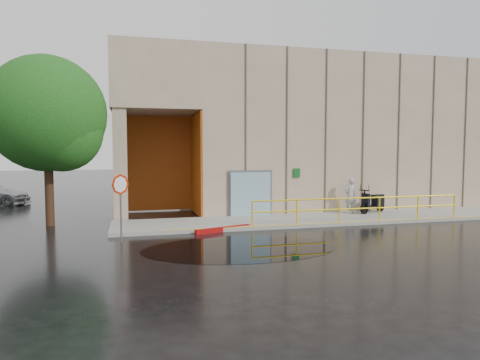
% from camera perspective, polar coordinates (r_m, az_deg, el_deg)
% --- Properties ---
extents(ground, '(120.00, 120.00, 0.00)m').
position_cam_1_polar(ground, '(14.38, 7.04, -8.79)').
color(ground, black).
rests_on(ground, ground).
extents(sidewalk, '(20.00, 3.00, 0.15)m').
position_cam_1_polar(sidewalk, '(20.03, 13.07, -5.01)').
color(sidewalk, gray).
rests_on(sidewalk, ground).
extents(building, '(20.00, 10.17, 8.00)m').
position_cam_1_polar(building, '(26.15, 8.81, 6.21)').
color(building, gray).
rests_on(building, ground).
extents(guardrail, '(9.56, 0.06, 1.03)m').
position_cam_1_polar(guardrail, '(18.89, 15.66, -3.74)').
color(guardrail, yellow).
rests_on(guardrail, sidewalk).
extents(person, '(0.64, 0.44, 1.71)m').
position_cam_1_polar(person, '(21.19, 14.50, -2.02)').
color(person, '#A1A0A4').
rests_on(person, sidewalk).
extents(scooter, '(1.83, 1.24, 1.39)m').
position_cam_1_polar(scooter, '(21.62, 17.32, -2.10)').
color(scooter, black).
rests_on(scooter, sidewalk).
extents(stop_sign, '(0.55, 0.50, 2.36)m').
position_cam_1_polar(stop_sign, '(15.17, -15.64, -1.58)').
color(stop_sign, slate).
rests_on(stop_sign, ground).
extents(red_curb, '(2.33, 0.93, 0.18)m').
position_cam_1_polar(red_curb, '(16.81, -2.26, -6.58)').
color(red_curb, '#9D0908').
rests_on(red_curb, ground).
extents(puddle, '(6.55, 4.21, 0.01)m').
position_cam_1_polar(puddle, '(14.02, 0.11, -9.08)').
color(puddle, black).
rests_on(puddle, ground).
extents(tree_near, '(4.81, 4.81, 7.09)m').
position_cam_1_polar(tree_near, '(19.53, -23.94, 7.52)').
color(tree_near, '#321D10').
rests_on(tree_near, ground).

